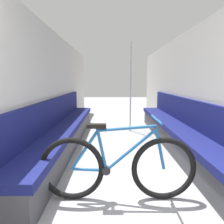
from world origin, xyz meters
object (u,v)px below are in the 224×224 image
at_px(bench_seat_row_left, 65,131).
at_px(bicycle, 118,167).
at_px(bench_seat_row_right, 176,131).
at_px(grab_pole_near, 131,89).

relative_size(bench_seat_row_left, bicycle, 2.73).
bearing_deg(bench_seat_row_left, bench_seat_row_right, 0.00).
distance_m(bench_seat_row_left, bicycle, 2.06).
xyz_separation_m(bench_seat_row_right, grab_pole_near, (-0.80, 1.26, 0.79)).
height_order(bicycle, grab_pole_near, grab_pole_near).
relative_size(bench_seat_row_left, bench_seat_row_right, 1.00).
xyz_separation_m(bench_seat_row_left, bicycle, (0.99, -1.80, 0.06)).
bearing_deg(bench_seat_row_right, bicycle, -124.23).
distance_m(bench_seat_row_left, bench_seat_row_right, 2.22).
relative_size(bench_seat_row_right, grab_pole_near, 2.06).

